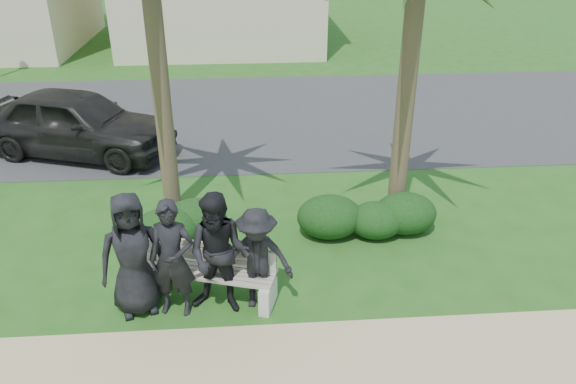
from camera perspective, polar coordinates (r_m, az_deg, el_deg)
name	(u,v)px	position (r m, az deg, el deg)	size (l,w,h in m)	color
ground	(259,283)	(8.89, -2.96, -9.21)	(160.00, 160.00, 0.00)	#225016
footpath	(263,367)	(7.50, -2.54, -17.29)	(30.00, 1.60, 0.01)	tan
asphalt_street	(251,115)	(16.06, -3.81, 7.78)	(160.00, 8.00, 0.01)	#2D2D30
park_bench	(198,275)	(8.53, -9.16, -8.30)	(2.45, 1.17, 0.81)	#A09386
man_a	(132,255)	(8.13, -15.54, -6.15)	(0.91, 0.59, 1.86)	black
man_b	(172,259)	(7.98, -11.67, -6.67)	(0.65, 0.43, 1.78)	black
man_c	(219,255)	(7.90, -7.01, -6.33)	(0.90, 0.70, 1.85)	black
man_d	(257,259)	(8.01, -3.15, -6.80)	(1.02, 0.59, 1.58)	black
hedge_b	(166,229)	(9.76, -12.27, -3.69)	(1.12, 0.93, 0.73)	black
hedge_c	(195,218)	(10.00, -9.39, -2.65)	(1.11, 0.92, 0.72)	black
hedge_d	(330,215)	(9.95, 4.25, -2.39)	(1.16, 0.96, 0.76)	black
hedge_e	(376,219)	(10.04, 8.95, -2.75)	(0.99, 0.82, 0.64)	black
hedge_f	(405,212)	(10.27, 11.82, -2.00)	(1.12, 0.93, 0.73)	black
car_a	(77,123)	(14.02, -20.68, 6.58)	(1.84, 4.57, 1.56)	black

